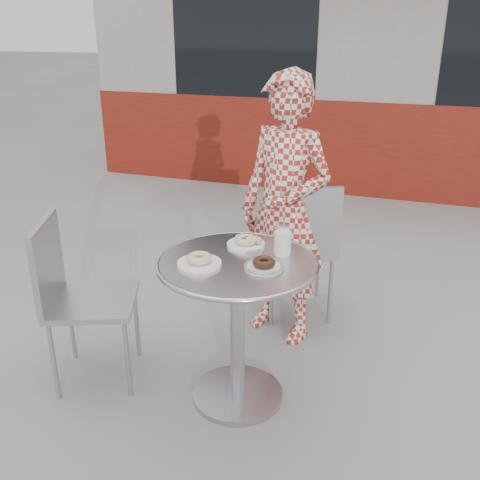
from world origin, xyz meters
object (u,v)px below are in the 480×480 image
(seated_person, at_px, (285,211))
(milk_cup, at_px, (283,242))
(bistro_table, at_px, (237,297))
(chair_far, at_px, (297,273))
(plate_checker, at_px, (264,265))
(plate_near, at_px, (199,261))
(chair_left, at_px, (94,331))
(plate_far, at_px, (247,242))

(seated_person, relative_size, milk_cup, 11.40)
(bistro_table, xyz_separation_m, chair_far, (0.06, 0.95, -0.29))
(milk_cup, bearing_deg, plate_checker, -101.98)
(plate_near, bearing_deg, chair_left, 178.28)
(plate_near, relative_size, milk_cup, 1.46)
(seated_person, bearing_deg, plate_far, -76.90)
(plate_near, height_order, milk_cup, milk_cup)
(plate_checker, relative_size, milk_cup, 1.30)
(bistro_table, distance_m, chair_far, 0.99)
(plate_far, relative_size, plate_checker, 1.04)
(plate_near, bearing_deg, plate_far, 65.41)
(plate_near, height_order, plate_checker, plate_near)
(seated_person, xyz_separation_m, plate_checker, (0.10, -0.72, -0.00))
(bistro_table, distance_m, chair_left, 0.82)
(seated_person, distance_m, plate_far, 0.50)
(plate_far, bearing_deg, bistro_table, -84.39)
(bistro_table, height_order, plate_far, plate_far)
(plate_far, relative_size, plate_near, 0.93)
(bistro_table, height_order, seated_person, seated_person)
(chair_left, distance_m, plate_near, 0.79)
(chair_left, relative_size, plate_near, 4.46)
(chair_far, xyz_separation_m, chair_left, (-0.82, -1.02, -0.00))
(plate_far, bearing_deg, milk_cup, -13.92)
(bistro_table, xyz_separation_m, chair_left, (-0.76, -0.08, -0.30))
(plate_near, distance_m, plate_checker, 0.29)
(chair_left, bearing_deg, plate_far, -93.01)
(plate_checker, bearing_deg, plate_near, -168.09)
(plate_checker, bearing_deg, seated_person, 97.65)
(plate_far, height_order, plate_near, plate_near)
(chair_far, xyz_separation_m, plate_near, (-0.21, -1.04, 0.49))
(chair_left, relative_size, plate_far, 4.79)
(plate_near, relative_size, plate_checker, 1.12)
(chair_left, bearing_deg, plate_checker, -109.76)
(chair_far, distance_m, plate_checker, 1.10)
(seated_person, distance_m, milk_cup, 0.56)
(chair_left, bearing_deg, plate_near, -114.10)
(milk_cup, bearing_deg, plate_near, -143.88)
(chair_far, bearing_deg, chair_left, 27.98)
(bistro_table, relative_size, chair_left, 0.86)
(seated_person, bearing_deg, plate_checker, -62.76)
(chair_left, height_order, plate_checker, chair_left)
(chair_left, relative_size, seated_person, 0.57)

